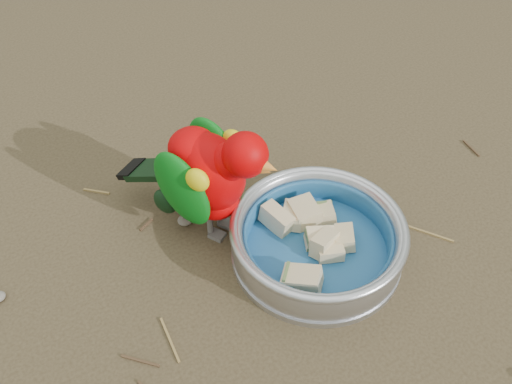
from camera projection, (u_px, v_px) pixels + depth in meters
ground at (299, 336)px, 0.70m from camera, size 60.00×60.00×0.00m
food_bowl at (316, 251)px, 0.78m from camera, size 0.23×0.23×0.02m
bowl_wall at (318, 237)px, 0.76m from camera, size 0.23×0.23×0.04m
fruit_wedges at (317, 241)px, 0.76m from camera, size 0.14×0.14×0.03m
lory_parrot at (209, 181)px, 0.76m from camera, size 0.21×0.25×0.18m
ground_debris at (265, 278)px, 0.76m from camera, size 0.90×0.80×0.01m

